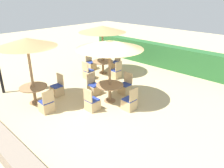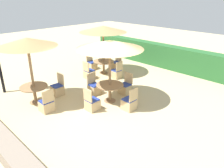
{
  "view_description": "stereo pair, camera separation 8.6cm",
  "coord_description": "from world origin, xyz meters",
  "px_view_note": "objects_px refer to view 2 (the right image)",
  "views": [
    {
      "loc": [
        5.43,
        -4.98,
        4.18
      ],
      "look_at": [
        0.0,
        0.6,
        0.9
      ],
      "focal_mm": 35.0,
      "sensor_mm": 36.0,
      "label": 1
    },
    {
      "loc": [
        5.49,
        -4.92,
        4.18
      ],
      "look_at": [
        0.0,
        0.6,
        0.9
      ],
      "focal_mm": 35.0,
      "sensor_mm": 36.0,
      "label": 2
    }
  ],
  "objects_px": {
    "round_table_back_left": "(104,63)",
    "patio_chair_center_north": "(125,88)",
    "patio_chair_front_left_north": "(58,89)",
    "parasol_front_left": "(27,42)",
    "patio_chair_back_left_south": "(89,73)",
    "parasol_center": "(110,45)",
    "parasol_back_left": "(103,29)",
    "patio_chair_back_left_east": "(117,73)",
    "patio_chair_front_left_east": "(47,105)",
    "patio_chair_center_west": "(94,88)",
    "patio_chair_back_left_north": "(116,65)",
    "patio_chair_center_south": "(92,104)",
    "round_table_center": "(110,88)",
    "patio_chair_center_east": "(129,103)",
    "round_table_front_left": "(34,90)",
    "patio_chair_back_left_west": "(92,65)"
  },
  "relations": [
    {
      "from": "patio_chair_back_left_south",
      "to": "patio_chair_back_left_east",
      "type": "distance_m",
      "value": 1.44
    },
    {
      "from": "patio_chair_back_left_east",
      "to": "parasol_center",
      "type": "xyz_separation_m",
      "value": [
        1.65,
        -2.12,
        2.1
      ]
    },
    {
      "from": "round_table_back_left",
      "to": "patio_chair_back_left_south",
      "type": "bearing_deg",
      "value": -88.11
    },
    {
      "from": "round_table_back_left",
      "to": "round_table_center",
      "type": "bearing_deg",
      "value": -38.9
    },
    {
      "from": "parasol_back_left",
      "to": "patio_chair_back_left_south",
      "type": "xyz_separation_m",
      "value": [
        0.04,
        -1.08,
        -2.16
      ]
    },
    {
      "from": "patio_chair_back_left_south",
      "to": "patio_chair_front_left_east",
      "type": "xyz_separation_m",
      "value": [
        1.55,
        -3.35,
        0.0
      ]
    },
    {
      "from": "patio_chair_back_left_east",
      "to": "patio_chair_front_left_north",
      "type": "height_order",
      "value": "same"
    },
    {
      "from": "patio_chair_back_left_north",
      "to": "patio_chair_center_north",
      "type": "distance_m",
      "value": 3.41
    },
    {
      "from": "parasol_back_left",
      "to": "patio_chair_back_left_west",
      "type": "height_order",
      "value": "parasol_back_left"
    },
    {
      "from": "round_table_front_left",
      "to": "patio_chair_front_left_north",
      "type": "distance_m",
      "value": 1.11
    },
    {
      "from": "round_table_center",
      "to": "parasol_front_left",
      "type": "distance_m",
      "value": 3.58
    },
    {
      "from": "patio_chair_back_left_south",
      "to": "parasol_front_left",
      "type": "xyz_separation_m",
      "value": [
        0.57,
        -3.31,
        2.22
      ]
    },
    {
      "from": "patio_chair_back_left_west",
      "to": "patio_chair_center_south",
      "type": "bearing_deg",
      "value": 49.82
    },
    {
      "from": "patio_chair_center_east",
      "to": "parasol_front_left",
      "type": "relative_size",
      "value": 0.35
    },
    {
      "from": "patio_chair_back_left_east",
      "to": "patio_chair_front_left_east",
      "type": "relative_size",
      "value": 1.0
    },
    {
      "from": "patio_chair_center_east",
      "to": "parasol_front_left",
      "type": "distance_m",
      "value": 4.43
    },
    {
      "from": "round_table_back_left",
      "to": "patio_chair_center_north",
      "type": "bearing_deg",
      "value": -23.43
    },
    {
      "from": "patio_chair_back_left_south",
      "to": "round_table_center",
      "type": "height_order",
      "value": "patio_chair_back_left_south"
    },
    {
      "from": "patio_chair_back_left_north",
      "to": "parasol_center",
      "type": "height_order",
      "value": "parasol_center"
    },
    {
      "from": "patio_chair_back_left_east",
      "to": "patio_chair_center_south",
      "type": "distance_m",
      "value": 3.55
    },
    {
      "from": "patio_chair_center_west",
      "to": "parasol_back_left",
      "type": "bearing_deg",
      "value": -142.01
    },
    {
      "from": "patio_chair_back_left_east",
      "to": "parasol_front_left",
      "type": "bearing_deg",
      "value": 174.61
    },
    {
      "from": "round_table_back_left",
      "to": "patio_chair_center_south",
      "type": "relative_size",
      "value": 1.22
    },
    {
      "from": "patio_chair_back_left_south",
      "to": "parasol_back_left",
      "type": "bearing_deg",
      "value": 91.89
    },
    {
      "from": "patio_chair_back_left_south",
      "to": "patio_chair_front_left_east",
      "type": "height_order",
      "value": "same"
    },
    {
      "from": "round_table_center",
      "to": "patio_chair_center_west",
      "type": "distance_m",
      "value": 1.06
    },
    {
      "from": "round_table_center",
      "to": "round_table_front_left",
      "type": "distance_m",
      "value": 3.05
    },
    {
      "from": "patio_chair_center_east",
      "to": "round_table_front_left",
      "type": "bearing_deg",
      "value": 126.21
    },
    {
      "from": "round_table_center",
      "to": "patio_chair_back_left_north",
      "type": "bearing_deg",
      "value": 130.24
    },
    {
      "from": "parasol_back_left",
      "to": "patio_chair_center_north",
      "type": "bearing_deg",
      "value": -23.43
    },
    {
      "from": "patio_chair_center_west",
      "to": "patio_chair_front_left_east",
      "type": "height_order",
      "value": "same"
    },
    {
      "from": "round_table_back_left",
      "to": "patio_chair_center_east",
      "type": "bearing_deg",
      "value": -29.9
    },
    {
      "from": "parasol_front_left",
      "to": "round_table_front_left",
      "type": "relative_size",
      "value": 2.44
    },
    {
      "from": "patio_chair_back_left_west",
      "to": "parasol_back_left",
      "type": "bearing_deg",
      "value": 90.98
    },
    {
      "from": "patio_chair_back_left_west",
      "to": "parasol_center",
      "type": "height_order",
      "value": "parasol_center"
    },
    {
      "from": "patio_chair_back_left_west",
      "to": "patio_chair_front_left_east",
      "type": "relative_size",
      "value": 1.0
    },
    {
      "from": "round_table_center",
      "to": "patio_chair_front_left_east",
      "type": "bearing_deg",
      "value": -115.51
    },
    {
      "from": "patio_chair_center_west",
      "to": "parasol_front_left",
      "type": "bearing_deg",
      "value": -25.11
    },
    {
      "from": "patio_chair_back_left_east",
      "to": "patio_chair_center_north",
      "type": "height_order",
      "value": "same"
    },
    {
      "from": "round_table_front_left",
      "to": "patio_chair_front_left_east",
      "type": "distance_m",
      "value": 1.03
    },
    {
      "from": "parasol_front_left",
      "to": "patio_chair_back_left_south",
      "type": "bearing_deg",
      "value": 99.77
    },
    {
      "from": "parasol_center",
      "to": "parasol_back_left",
      "type": "bearing_deg",
      "value": 141.1
    },
    {
      "from": "patio_chair_center_west",
      "to": "round_table_front_left",
      "type": "bearing_deg",
      "value": -25.11
    },
    {
      "from": "patio_chair_back_left_north",
      "to": "patio_chair_center_south",
      "type": "height_order",
      "value": "same"
    },
    {
      "from": "patio_chair_back_left_west",
      "to": "patio_chair_back_left_south",
      "type": "bearing_deg",
      "value": 44.26
    },
    {
      "from": "round_table_center",
      "to": "patio_chair_back_left_west",
      "type": "bearing_deg",
      "value": 149.8
    },
    {
      "from": "patio_chair_front_left_north",
      "to": "parasol_front_left",
      "type": "bearing_deg",
      "value": 90.64
    },
    {
      "from": "round_table_back_left",
      "to": "patio_chair_back_left_south",
      "type": "xyz_separation_m",
      "value": [
        0.04,
        -1.08,
        -0.3
      ]
    },
    {
      "from": "patio_chair_back_left_east",
      "to": "patio_chair_center_west",
      "type": "xyz_separation_m",
      "value": [
        0.65,
        -2.1,
        0.0
      ]
    },
    {
      "from": "parasol_back_left",
      "to": "patio_chair_back_left_east",
      "type": "relative_size",
      "value": 2.79
    }
  ]
}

